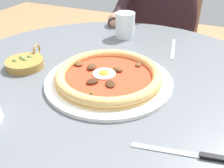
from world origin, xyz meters
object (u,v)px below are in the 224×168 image
(steak_knife, at_px, (209,157))
(fork_utensil, at_px, (173,49))
(olive_pan, at_px, (25,63))
(dining_table, at_px, (109,124))
(water_glass, at_px, (125,27))
(pizza_on_plate, at_px, (108,76))
(cafe_chair_diner, at_px, (160,41))
(diner_person, at_px, (155,53))

(steak_knife, relative_size, fork_utensil, 1.27)
(olive_pan, distance_m, fork_utensil, 0.48)
(dining_table, bearing_deg, water_glass, -75.86)
(dining_table, xyz_separation_m, fork_utensil, (-0.11, -0.28, 0.15))
(dining_table, distance_m, olive_pan, 0.31)
(fork_utensil, bearing_deg, pizza_on_plate, 68.59)
(water_glass, height_order, olive_pan, water_glass)
(cafe_chair_diner, bearing_deg, fork_utensil, 106.40)
(dining_table, xyz_separation_m, diner_person, (0.06, -0.75, -0.09))
(water_glass, relative_size, diner_person, 0.08)
(dining_table, xyz_separation_m, cafe_chair_diner, (0.07, -0.89, -0.08))
(steak_knife, bearing_deg, fork_utensil, -70.18)
(water_glass, xyz_separation_m, steak_knife, (-0.36, 0.49, -0.04))
(diner_person, distance_m, cafe_chair_diner, 0.15)
(olive_pan, xyz_separation_m, cafe_chair_diner, (-0.19, -0.91, -0.24))
(cafe_chair_diner, bearing_deg, water_glass, 88.56)
(steak_knife, bearing_deg, diner_person, -70.04)
(dining_table, xyz_separation_m, pizza_on_plate, (0.00, -0.00, 0.17))
(steak_knife, bearing_deg, olive_pan, -15.06)
(olive_pan, height_order, fork_utensil, olive_pan)
(steak_knife, height_order, diner_person, diner_person)
(pizza_on_plate, height_order, diner_person, diner_person)
(dining_table, height_order, cafe_chair_diner, cafe_chair_diner)
(olive_pan, distance_m, diner_person, 0.84)
(pizza_on_plate, height_order, fork_utensil, pizza_on_plate)
(fork_utensil, bearing_deg, cafe_chair_diner, -73.60)
(pizza_on_plate, bearing_deg, water_glass, -75.96)
(water_glass, bearing_deg, diner_person, -93.17)
(dining_table, relative_size, steak_knife, 4.79)
(water_glass, height_order, steak_knife, water_glass)
(pizza_on_plate, bearing_deg, steak_knife, 148.75)
(pizza_on_plate, distance_m, fork_utensil, 0.31)
(dining_table, bearing_deg, diner_person, -85.52)
(dining_table, distance_m, diner_person, 0.76)
(dining_table, distance_m, cafe_chair_diner, 0.90)
(diner_person, bearing_deg, dining_table, 94.48)
(dining_table, height_order, pizza_on_plate, pizza_on_plate)
(water_glass, xyz_separation_m, fork_utensil, (-0.19, 0.04, -0.04))
(pizza_on_plate, height_order, steak_knife, pizza_on_plate)
(pizza_on_plate, distance_m, steak_knife, 0.32)
(steak_knife, xyz_separation_m, olive_pan, (0.54, -0.14, 0.01))
(water_glass, height_order, diner_person, diner_person)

